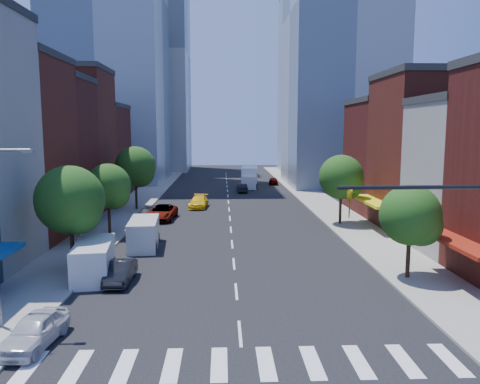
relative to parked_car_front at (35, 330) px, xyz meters
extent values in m
plane|color=black|center=(9.50, 0.94, -0.75)|extent=(220.00, 220.00, 0.00)
cube|color=gray|center=(-3.00, 40.94, -0.68)|extent=(5.00, 120.00, 0.15)
cube|color=gray|center=(22.00, 40.94, -0.68)|extent=(5.00, 120.00, 0.15)
cube|color=silver|center=(9.50, -2.06, -0.75)|extent=(19.00, 3.00, 0.01)
cube|color=#4C1513|center=(-11.50, 29.94, 6.75)|extent=(12.00, 8.00, 15.00)
cube|color=#571E14|center=(-11.50, 38.44, 7.75)|extent=(12.00, 9.00, 17.00)
cube|color=#4C1513|center=(-11.50, 47.94, 5.75)|extent=(12.00, 10.00, 13.00)
cube|color=#571E14|center=(30.50, 24.94, 6.75)|extent=(12.00, 10.00, 15.00)
cube|color=#4C1513|center=(30.50, 34.94, 5.75)|extent=(12.00, 10.00, 13.00)
cube|color=#9EA5AD|center=(29.50, 62.94, 29.25)|extent=(18.00, 20.00, 60.00)
cube|color=#9EA5AD|center=(-8.50, 95.94, 27.25)|extent=(18.00, 18.00, 56.00)
cylinder|color=black|center=(16.50, -3.56, 7.00)|extent=(7.00, 0.16, 0.16)
imported|color=gold|center=(13.50, -3.56, 6.40)|extent=(0.22, 0.18, 1.10)
cylinder|color=slate|center=(-1.50, 1.94, 8.20)|extent=(2.00, 0.14, 0.14)
cube|color=slate|center=(-0.60, 1.94, 8.15)|extent=(0.50, 0.25, 0.18)
cylinder|color=black|center=(-2.00, 11.94, 1.36)|extent=(0.28, 0.28, 3.92)
sphere|color=#193F12|center=(-2.00, 11.94, 4.30)|extent=(4.80, 4.80, 4.80)
sphere|color=#193F12|center=(-1.40, 11.64, 3.60)|extent=(3.36, 3.36, 3.36)
cylinder|color=black|center=(-2.00, 22.94, 1.22)|extent=(0.28, 0.28, 3.64)
sphere|color=#193F12|center=(-2.00, 22.94, 3.95)|extent=(4.20, 4.20, 4.20)
sphere|color=#193F12|center=(-1.40, 22.64, 3.30)|extent=(2.94, 2.94, 2.94)
cylinder|color=black|center=(-2.00, 36.94, 1.50)|extent=(0.28, 0.28, 4.20)
sphere|color=#193F12|center=(-2.00, 36.94, 4.65)|extent=(5.00, 5.00, 5.00)
sphere|color=#193F12|center=(-1.40, 36.64, 3.90)|extent=(3.50, 3.50, 3.50)
cylinder|color=black|center=(21.00, 8.94, 1.08)|extent=(0.28, 0.28, 3.36)
sphere|color=#193F12|center=(21.00, 8.94, 3.60)|extent=(4.00, 4.00, 4.00)
sphere|color=#193F12|center=(21.60, 8.64, 3.00)|extent=(2.80, 2.80, 2.80)
cylinder|color=black|center=(21.00, 26.94, 1.36)|extent=(0.28, 0.28, 3.92)
sphere|color=#193F12|center=(21.00, 26.94, 4.30)|extent=(4.60, 4.60, 4.60)
sphere|color=#193F12|center=(21.60, 26.64, 3.60)|extent=(3.22, 3.22, 3.22)
imported|color=silver|center=(0.00, 0.00, 0.00)|extent=(2.29, 4.60, 1.51)
imported|color=black|center=(2.00, 8.92, -0.05)|extent=(1.53, 4.27, 1.40)
imported|color=#999999|center=(2.00, 30.46, 0.06)|extent=(3.15, 6.04, 1.62)
imported|color=black|center=(0.29, 30.71, -0.11)|extent=(2.21, 4.56, 1.28)
cube|color=silver|center=(0.00, 10.10, 0.45)|extent=(3.01, 5.98, 2.41)
cube|color=black|center=(0.28, 7.94, 0.79)|extent=(2.25, 1.41, 1.03)
cylinder|color=black|center=(-0.77, 8.04, -0.35)|extent=(0.40, 0.90, 0.87)
cylinder|color=black|center=(1.27, 8.30, -0.35)|extent=(0.40, 0.90, 0.87)
cylinder|color=black|center=(-1.27, 11.90, -0.35)|extent=(0.40, 0.90, 0.87)
cylinder|color=black|center=(0.77, 12.16, -0.35)|extent=(0.40, 0.90, 0.87)
cube|color=silver|center=(2.00, 18.21, 0.44)|extent=(2.70, 5.85, 2.39)
cube|color=black|center=(2.16, 16.05, 0.78)|extent=(2.19, 1.29, 1.03)
cylinder|color=black|center=(1.12, 16.20, -0.35)|extent=(0.35, 0.88, 0.87)
cylinder|color=black|center=(3.17, 16.36, -0.35)|extent=(0.35, 0.88, 0.87)
cylinder|color=black|center=(0.83, 20.07, -0.35)|extent=(0.35, 0.88, 0.87)
cylinder|color=black|center=(2.88, 20.22, -0.35)|extent=(0.35, 0.88, 0.87)
imported|color=yellow|center=(5.64, 38.38, 0.00)|extent=(2.54, 5.35, 1.51)
imported|color=black|center=(11.79, 52.88, -0.07)|extent=(1.70, 4.21, 1.36)
imported|color=#999999|center=(18.00, 63.51, -0.10)|extent=(1.85, 3.97, 1.31)
cube|color=white|center=(13.41, 59.97, 1.00)|extent=(3.19, 7.29, 3.50)
cube|color=white|center=(13.08, 55.83, 0.45)|extent=(2.56, 2.16, 2.19)
cylinder|color=black|center=(11.95, 56.79, -0.26)|extent=(0.41, 1.01, 0.98)
cylinder|color=black|center=(14.35, 56.60, -0.26)|extent=(0.41, 1.01, 0.98)
cylinder|color=black|center=(12.35, 61.70, -0.26)|extent=(0.41, 1.01, 0.98)
cylinder|color=black|center=(14.74, 61.50, -0.26)|extent=(0.41, 1.01, 0.98)
imported|color=#999999|center=(-1.00, 11.77, 0.33)|extent=(0.50, 0.71, 1.87)
imported|color=#999999|center=(-3.02, 17.04, 0.30)|extent=(1.05, 1.11, 1.81)
camera|label=1|loc=(8.67, -20.82, 9.16)|focal=35.00mm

